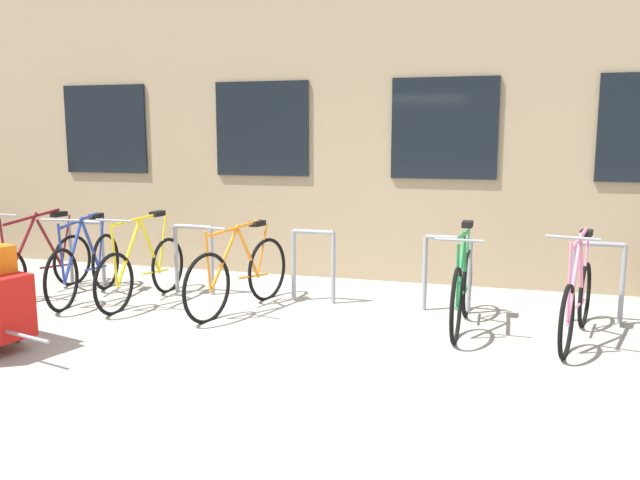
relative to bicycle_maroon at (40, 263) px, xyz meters
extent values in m
plane|color=#9E998E|center=(3.38, -1.38, -0.37)|extent=(42.00, 42.00, 0.00)
cube|color=tan|center=(3.38, 4.74, 2.73)|extent=(28.00, 5.84, 6.19)
cube|color=black|center=(-0.22, 1.80, 1.60)|extent=(1.30, 0.04, 1.24)
cube|color=black|center=(2.18, 1.80, 1.60)|extent=(1.30, 0.04, 1.24)
cube|color=black|center=(4.58, 1.80, 1.60)|extent=(1.30, 0.04, 1.24)
cylinder|color=gray|center=(0.04, 0.52, 0.04)|extent=(0.05, 0.05, 0.81)
cylinder|color=gray|center=(0.51, 0.52, 0.04)|extent=(0.05, 0.05, 0.81)
cylinder|color=gray|center=(0.28, 0.52, 0.44)|extent=(0.47, 0.05, 0.05)
cylinder|color=gray|center=(1.54, 0.52, 0.04)|extent=(0.05, 0.05, 0.81)
cylinder|color=gray|center=(2.01, 0.52, 0.04)|extent=(0.05, 0.05, 0.81)
cylinder|color=gray|center=(1.78, 0.52, 0.44)|extent=(0.47, 0.05, 0.05)
cylinder|color=gray|center=(3.04, 0.52, 0.04)|extent=(0.05, 0.05, 0.81)
cylinder|color=gray|center=(3.51, 0.52, 0.04)|extent=(0.05, 0.05, 0.81)
cylinder|color=gray|center=(3.28, 0.52, 0.44)|extent=(0.47, 0.05, 0.05)
cylinder|color=gray|center=(4.54, 0.52, 0.04)|extent=(0.05, 0.05, 0.81)
cylinder|color=gray|center=(5.01, 0.52, 0.04)|extent=(0.05, 0.05, 0.81)
cylinder|color=gray|center=(4.78, 0.52, 0.44)|extent=(0.47, 0.05, 0.05)
cylinder|color=gray|center=(6.04, 0.52, 0.04)|extent=(0.05, 0.05, 0.81)
cylinder|color=gray|center=(6.51, 0.52, 0.04)|extent=(0.05, 0.05, 0.81)
cylinder|color=gray|center=(6.28, 0.52, 0.44)|extent=(0.47, 0.05, 0.05)
torus|color=black|center=(0.06, 0.53, -0.06)|extent=(0.11, 0.66, 0.66)
torus|color=black|center=(-0.06, -0.53, -0.06)|extent=(0.11, 0.66, 0.66)
cylinder|color=maroon|center=(-0.03, -0.24, 0.25)|extent=(0.09, 0.51, 0.74)
cylinder|color=maroon|center=(0.02, 0.17, 0.21)|extent=(0.08, 0.38, 0.65)
cylinder|color=maroon|center=(-0.01, -0.07, 0.57)|extent=(0.13, 0.84, 0.12)
cylinder|color=maroon|center=(0.03, 0.26, -0.09)|extent=(0.08, 0.53, 0.07)
cylinder|color=maroon|center=(0.05, 0.44, 0.23)|extent=(0.05, 0.20, 0.59)
cylinder|color=maroon|center=(-0.06, -0.51, 0.27)|extent=(0.04, 0.08, 0.67)
cube|color=black|center=(0.04, 0.35, 0.55)|extent=(0.12, 0.21, 0.06)
cylinder|color=gray|center=(-0.05, -0.48, 0.64)|extent=(0.44, 0.07, 0.03)
torus|color=black|center=(0.60, 0.46, -0.04)|extent=(0.14, 0.70, 0.70)
torus|color=black|center=(0.75, -0.58, -0.04)|extent=(0.14, 0.70, 0.70)
cylinder|color=#233893|center=(0.71, -0.30, 0.25)|extent=(0.11, 0.50, 0.69)
cylinder|color=#233893|center=(0.65, 0.11, 0.22)|extent=(0.09, 0.38, 0.63)
cylinder|color=#233893|center=(0.68, -0.13, 0.56)|extent=(0.15, 0.82, 0.09)
cylinder|color=#233893|center=(0.64, 0.20, -0.06)|extent=(0.10, 0.52, 0.07)
cylinder|color=#233893|center=(0.61, 0.37, 0.24)|extent=(0.05, 0.20, 0.57)
cylinder|color=#233893|center=(0.75, -0.56, 0.27)|extent=(0.04, 0.08, 0.63)
cube|color=black|center=(0.62, 0.28, 0.56)|extent=(0.13, 0.21, 0.06)
cylinder|color=gray|center=(0.74, -0.53, 0.62)|extent=(0.44, 0.09, 0.03)
torus|color=black|center=(1.43, 0.52, -0.05)|extent=(0.08, 0.68, 0.68)
torus|color=black|center=(1.37, -0.54, -0.05)|extent=(0.08, 0.68, 0.68)
cylinder|color=yellow|center=(1.39, -0.25, 0.25)|extent=(0.06, 0.51, 0.72)
cylinder|color=yellow|center=(1.41, 0.16, 0.24)|extent=(0.06, 0.38, 0.69)
cylinder|color=yellow|center=(1.40, -0.07, 0.59)|extent=(0.08, 0.82, 0.05)
cylinder|color=yellow|center=(1.41, 0.25, -0.07)|extent=(0.05, 0.53, 0.07)
cylinder|color=yellow|center=(1.42, 0.43, 0.26)|extent=(0.03, 0.20, 0.63)
cylinder|color=yellow|center=(1.37, -0.51, 0.27)|extent=(0.03, 0.08, 0.65)
cube|color=black|center=(1.42, 0.34, 0.61)|extent=(0.11, 0.20, 0.06)
cylinder|color=gray|center=(1.37, -0.49, 0.63)|extent=(0.44, 0.05, 0.03)
torus|color=black|center=(5.00, 0.46, -0.03)|extent=(0.07, 0.72, 0.72)
torus|color=black|center=(4.96, -0.50, -0.03)|extent=(0.07, 0.72, 0.72)
cylinder|color=#1E7238|center=(4.97, -0.24, 0.23)|extent=(0.05, 0.46, 0.65)
cylinder|color=#1E7238|center=(4.98, 0.13, 0.26)|extent=(0.05, 0.34, 0.69)
cylinder|color=#1E7238|center=(4.98, -0.09, 0.57)|extent=(0.06, 0.74, 0.09)
cylinder|color=#1E7238|center=(4.99, 0.22, -0.06)|extent=(0.04, 0.48, 0.08)
cylinder|color=#1E7238|center=(4.99, 0.37, 0.28)|extent=(0.03, 0.20, 0.63)
cylinder|color=#1E7238|center=(4.96, -0.48, 0.26)|extent=(0.03, 0.08, 0.58)
cube|color=black|center=(4.99, 0.28, 0.63)|extent=(0.11, 0.20, 0.06)
cylinder|color=gray|center=(4.96, -0.45, 0.57)|extent=(0.44, 0.04, 0.03)
torus|color=black|center=(2.72, 0.51, -0.02)|extent=(0.22, 0.72, 0.74)
torus|color=black|center=(2.46, -0.54, -0.02)|extent=(0.22, 0.72, 0.74)
cylinder|color=orange|center=(2.54, -0.25, 0.25)|extent=(0.16, 0.51, 0.66)
cylinder|color=orange|center=(2.64, 0.16, 0.22)|extent=(0.13, 0.39, 0.60)
cylinder|color=orange|center=(2.58, -0.08, 0.54)|extent=(0.24, 0.83, 0.09)
cylinder|color=orange|center=(2.66, 0.24, -0.05)|extent=(0.15, 0.53, 0.08)
cylinder|color=orange|center=(2.70, 0.42, 0.24)|extent=(0.07, 0.20, 0.54)
cylinder|color=orange|center=(2.47, -0.52, 0.27)|extent=(0.05, 0.08, 0.59)
cube|color=black|center=(2.68, 0.33, 0.54)|extent=(0.14, 0.22, 0.06)
cylinder|color=gray|center=(2.48, -0.49, 0.60)|extent=(0.43, 0.13, 0.03)
torus|color=black|center=(6.15, 0.39, -0.06)|extent=(0.19, 0.65, 0.66)
torus|color=black|center=(5.91, -0.67, -0.06)|extent=(0.19, 0.65, 0.66)
cylinder|color=pink|center=(5.97, -0.38, 0.26)|extent=(0.15, 0.52, 0.76)
cylinder|color=pink|center=(6.07, 0.04, 0.23)|extent=(0.12, 0.39, 0.68)
cylinder|color=pink|center=(6.01, -0.20, 0.60)|extent=(0.23, 0.84, 0.11)
cylinder|color=pink|center=(6.09, 0.13, -0.08)|extent=(0.15, 0.54, 0.07)
cylinder|color=pink|center=(6.13, 0.30, 0.25)|extent=(0.07, 0.20, 0.63)
cylinder|color=pink|center=(5.91, -0.64, 0.29)|extent=(0.05, 0.08, 0.69)
cube|color=black|center=(6.11, 0.22, 0.59)|extent=(0.14, 0.22, 0.06)
cylinder|color=gray|center=(5.92, -0.62, 0.66)|extent=(0.43, 0.13, 0.03)
torus|color=black|center=(0.98, -1.63, -0.13)|extent=(0.51, 0.17, 0.52)
cylinder|color=gray|center=(1.60, -2.13, -0.13)|extent=(0.54, 0.17, 0.03)
camera|label=1|loc=(5.39, -6.46, 1.53)|focal=36.73mm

